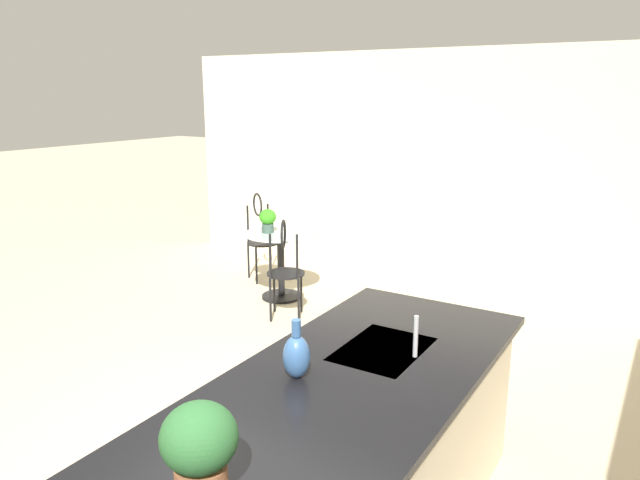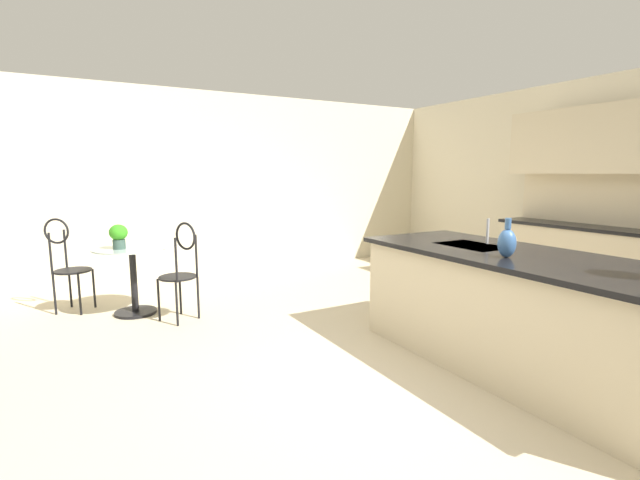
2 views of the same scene
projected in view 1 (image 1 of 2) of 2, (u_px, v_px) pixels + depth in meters
ground_plane at (232, 474)px, 3.57m from camera, size 40.00×40.00×0.00m
wall_left_window at (469, 171)px, 6.77m from camera, size 0.12×7.80×2.70m
bistro_table at (281, 259)px, 6.52m from camera, size 0.80×0.80×0.74m
chair_near_window at (261, 233)px, 7.18m from camera, size 0.52×0.52×1.04m
chair_by_island at (285, 264)px, 5.87m from camera, size 0.52×0.51×1.04m
sink_faucet at (416, 336)px, 3.00m from camera, size 0.02×0.02×0.22m
potted_plant_on_table at (268, 219)px, 6.42m from camera, size 0.18×0.18×0.26m
potted_plant_counter_far at (200, 448)px, 1.91m from camera, size 0.25×0.25×0.36m
vase_on_counter at (296, 356)px, 2.79m from camera, size 0.13×0.13×0.29m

